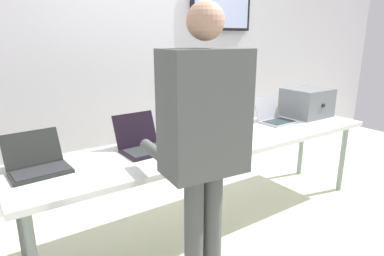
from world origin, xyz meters
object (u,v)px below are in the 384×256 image
at_px(laptop_station_2, 219,128).
at_px(laptop_station_3, 274,117).
at_px(workbench, 216,145).
at_px(laptop_station_1, 142,142).
at_px(equipment_box, 307,102).
at_px(person, 203,135).
at_px(laptop_station_0, 37,163).

relative_size(laptop_station_2, laptop_station_3, 1.17).
height_order(workbench, laptop_station_3, laptop_station_3).
relative_size(workbench, laptop_station_3, 9.68).
height_order(laptop_station_1, laptop_station_3, laptop_station_1).
xyz_separation_m(equipment_box, laptop_station_2, (-1.16, -0.01, -0.09)).
bearing_deg(laptop_station_1, laptop_station_2, -0.03).
relative_size(laptop_station_2, person, 0.22).
distance_m(laptop_station_2, person, 1.03).
height_order(equipment_box, laptop_station_1, equipment_box).
bearing_deg(person, laptop_station_0, 134.02).
bearing_deg(laptop_station_0, equipment_box, -0.11).
xyz_separation_m(laptop_station_2, laptop_station_3, (0.69, 0.02, -0.00)).
relative_size(equipment_box, laptop_station_1, 1.22).
bearing_deg(equipment_box, laptop_station_0, 179.89).
xyz_separation_m(workbench, laptop_station_0, (-1.30, 0.12, 0.10)).
height_order(laptop_station_1, person, person).
distance_m(workbench, person, 0.92).
distance_m(equipment_box, laptop_station_2, 1.16).
bearing_deg(laptop_station_2, laptop_station_1, 179.97).
bearing_deg(laptop_station_3, equipment_box, -1.41).
bearing_deg(laptop_station_3, laptop_station_1, -179.02).
bearing_deg(workbench, laptop_station_1, 170.38).
xyz_separation_m(laptop_station_1, laptop_station_2, (0.71, -0.00, -0.00)).
height_order(workbench, person, person).
relative_size(laptop_station_0, laptop_station_1, 1.02).
height_order(equipment_box, laptop_station_3, equipment_box).
bearing_deg(laptop_station_0, laptop_station_3, 0.17).
height_order(workbench, laptop_station_0, laptop_station_0).
bearing_deg(person, laptop_station_1, 91.37).
xyz_separation_m(laptop_station_0, laptop_station_1, (0.70, -0.02, 0.01)).
bearing_deg(person, workbench, 46.79).
distance_m(laptop_station_3, person, 1.59).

